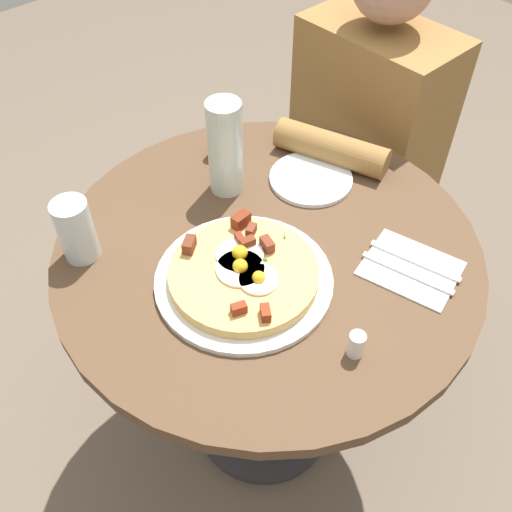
% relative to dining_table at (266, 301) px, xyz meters
% --- Properties ---
extents(ground_plane, '(6.00, 6.00, 0.00)m').
position_rel_dining_table_xyz_m(ground_plane, '(0.00, 0.00, -0.56)').
color(ground_plane, '#6B5B4C').
extents(dining_table, '(0.84, 0.84, 0.74)m').
position_rel_dining_table_xyz_m(dining_table, '(0.00, 0.00, 0.00)').
color(dining_table, brown).
rests_on(dining_table, ground_plane).
extents(person_seated, '(0.42, 0.48, 1.14)m').
position_rel_dining_table_xyz_m(person_seated, '(-0.19, 0.55, -0.06)').
color(person_seated, '#2D2D33').
rests_on(person_seated, ground_plane).
extents(pizza_plate, '(0.33, 0.33, 0.01)m').
position_rel_dining_table_xyz_m(pizza_plate, '(0.04, -0.10, 0.18)').
color(pizza_plate, white).
rests_on(pizza_plate, dining_table).
extents(breakfast_pizza, '(0.27, 0.27, 0.05)m').
position_rel_dining_table_xyz_m(breakfast_pizza, '(0.04, -0.09, 0.20)').
color(breakfast_pizza, '#DFB265').
rests_on(breakfast_pizza, pizza_plate).
extents(bread_plate, '(0.18, 0.18, 0.01)m').
position_rel_dining_table_xyz_m(bread_plate, '(-0.08, 0.20, 0.18)').
color(bread_plate, white).
rests_on(bread_plate, dining_table).
extents(napkin, '(0.20, 0.18, 0.00)m').
position_rel_dining_table_xyz_m(napkin, '(0.23, 0.16, 0.18)').
color(napkin, white).
rests_on(napkin, dining_table).
extents(fork, '(0.18, 0.06, 0.00)m').
position_rel_dining_table_xyz_m(fork, '(0.23, 0.14, 0.18)').
color(fork, silver).
rests_on(fork, napkin).
extents(knife, '(0.18, 0.06, 0.00)m').
position_rel_dining_table_xyz_m(knife, '(0.22, 0.17, 0.18)').
color(knife, silver).
rests_on(knife, napkin).
extents(water_glass, '(0.07, 0.07, 0.13)m').
position_rel_dining_table_xyz_m(water_glass, '(-0.22, -0.28, 0.24)').
color(water_glass, silver).
rests_on(water_glass, dining_table).
extents(water_bottle, '(0.07, 0.07, 0.21)m').
position_rel_dining_table_xyz_m(water_bottle, '(-0.19, 0.05, 0.28)').
color(water_bottle, silver).
rests_on(water_bottle, dining_table).
extents(salt_shaker, '(0.03, 0.03, 0.05)m').
position_rel_dining_table_xyz_m(salt_shaker, '(0.28, -0.06, 0.20)').
color(salt_shaker, white).
rests_on(salt_shaker, dining_table).
extents(pepper_shaker, '(0.03, 0.03, 0.05)m').
position_rel_dining_table_xyz_m(pepper_shaker, '(-0.29, 0.11, 0.20)').
color(pepper_shaker, '#3F3833').
rests_on(pepper_shaker, dining_table).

